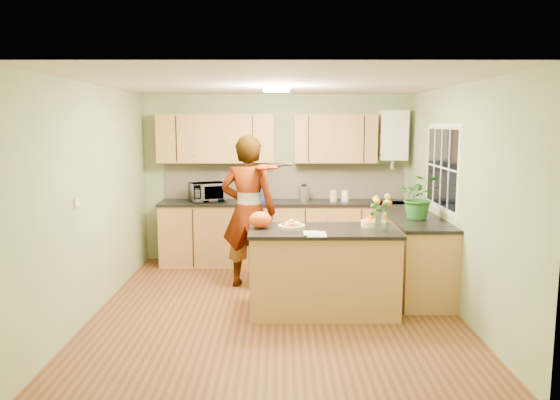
{
  "coord_description": "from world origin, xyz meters",
  "views": [
    {
      "loc": [
        0.03,
        -5.97,
        2.09
      ],
      "look_at": [
        0.04,
        0.5,
        1.17
      ],
      "focal_mm": 35.0,
      "sensor_mm": 36.0,
      "label": 1
    }
  ],
  "objects": [
    {
      "name": "back_counter",
      "position": [
        0.1,
        1.95,
        0.47
      ],
      "size": [
        3.64,
        0.62,
        0.94
      ],
      "color": "#B88549",
      "rests_on": "floor"
    },
    {
      "name": "flower_vase",
      "position": [
        1.12,
        -0.29,
        1.25
      ],
      "size": [
        0.26,
        0.26,
        0.48
      ],
      "rotation": [
        0.0,
        0.0,
        0.02
      ],
      "color": "silver",
      "rests_on": "peninsula_island"
    },
    {
      "name": "microwave",
      "position": [
        -1.02,
        1.96,
        1.08
      ],
      "size": [
        0.58,
        0.5,
        0.27
      ],
      "primitive_type": "imported",
      "rotation": [
        0.0,
        0.0,
        0.41
      ],
      "color": "white",
      "rests_on": "back_counter"
    },
    {
      "name": "upper_cabinets",
      "position": [
        -0.18,
        2.08,
        1.85
      ],
      "size": [
        3.2,
        0.34,
        0.7
      ],
      "color": "#B88549",
      "rests_on": "wall_back"
    },
    {
      "name": "wall_right",
      "position": [
        2.0,
        0.0,
        1.25
      ],
      "size": [
        0.02,
        4.5,
        2.5
      ],
      "primitive_type": "cube",
      "color": "gray",
      "rests_on": "floor"
    },
    {
      "name": "violin",
      "position": [
        -0.16,
        0.6,
        1.55
      ],
      "size": [
        0.57,
        0.5,
        0.14
      ],
      "primitive_type": null,
      "rotation": [
        0.17,
        0.0,
        -0.61
      ],
      "color": "#530D05",
      "rests_on": "violinist"
    },
    {
      "name": "ceiling_lamp",
      "position": [
        0.0,
        0.3,
        2.46
      ],
      "size": [
        0.3,
        0.3,
        0.07
      ],
      "color": "#FFEABF",
      "rests_on": "ceiling"
    },
    {
      "name": "papers",
      "position": [
        0.42,
        -0.41,
        0.94
      ],
      "size": [
        0.2,
        0.28,
        0.01
      ],
      "primitive_type": "cube",
      "color": "white",
      "rests_on": "peninsula_island"
    },
    {
      "name": "jar_white",
      "position": [
        0.99,
        1.92,
        1.02
      ],
      "size": [
        0.14,
        0.14,
        0.17
      ],
      "primitive_type": "cylinder",
      "rotation": [
        0.0,
        0.0,
        -0.31
      ],
      "color": "white",
      "rests_on": "back_counter"
    },
    {
      "name": "right_counter",
      "position": [
        1.7,
        0.85,
        0.47
      ],
      "size": [
        0.62,
        2.24,
        0.94
      ],
      "color": "#B88549",
      "rests_on": "floor"
    },
    {
      "name": "splashback",
      "position": [
        0.1,
        2.23,
        1.2
      ],
      "size": [
        3.6,
        0.02,
        0.52
      ],
      "primitive_type": "cube",
      "color": "beige",
      "rests_on": "back_counter"
    },
    {
      "name": "potted_plant",
      "position": [
        1.7,
        0.46,
        1.21
      ],
      "size": [
        0.57,
        0.53,
        0.54
      ],
      "primitive_type": "imported",
      "rotation": [
        0.0,
        0.0,
        -0.25
      ],
      "color": "#276923",
      "rests_on": "right_counter"
    },
    {
      "name": "floor",
      "position": [
        0.0,
        0.0,
        0.0
      ],
      "size": [
        4.5,
        4.5,
        0.0
      ],
      "primitive_type": "plane",
      "color": "#5B2E1A",
      "rests_on": "ground"
    },
    {
      "name": "orange_bag",
      "position": [
        -0.18,
        -0.06,
        1.03
      ],
      "size": [
        0.26,
        0.23,
        0.19
      ],
      "primitive_type": "ellipsoid",
      "rotation": [
        0.0,
        0.0,
        0.07
      ],
      "color": "#F65414",
      "rests_on": "peninsula_island"
    },
    {
      "name": "peninsula_island",
      "position": [
        0.52,
        -0.11,
        0.47
      ],
      "size": [
        1.63,
        0.83,
        0.93
      ],
      "color": "#B88549",
      "rests_on": "floor"
    },
    {
      "name": "wall_back",
      "position": [
        0.0,
        2.25,
        1.25
      ],
      "size": [
        4.0,
        0.02,
        2.5
      ],
      "primitive_type": "cube",
      "color": "gray",
      "rests_on": "floor"
    },
    {
      "name": "boiler",
      "position": [
        1.7,
        2.09,
        1.9
      ],
      "size": [
        0.4,
        0.3,
        0.86
      ],
      "color": "white",
      "rests_on": "wall_back"
    },
    {
      "name": "wall_left",
      "position": [
        -2.0,
        0.0,
        1.25
      ],
      "size": [
        0.02,
        4.5,
        2.5
      ],
      "primitive_type": "cube",
      "color": "gray",
      "rests_on": "floor"
    },
    {
      "name": "kettle",
      "position": [
        0.39,
        1.98,
        1.06
      ],
      "size": [
        0.16,
        0.16,
        0.3
      ],
      "rotation": [
        0.0,
        0.0,
        -0.14
      ],
      "color": "silver",
      "rests_on": "back_counter"
    },
    {
      "name": "ceiling",
      "position": [
        0.0,
        0.0,
        2.5
      ],
      "size": [
        4.0,
        4.5,
        0.02
      ],
      "primitive_type": "cube",
      "color": "silver",
      "rests_on": "wall_back"
    },
    {
      "name": "light_switch",
      "position": [
        -1.99,
        -0.6,
        1.3
      ],
      "size": [
        0.02,
        0.09,
        0.09
      ],
      "primitive_type": "cube",
      "color": "white",
      "rests_on": "wall_left"
    },
    {
      "name": "violinist",
      "position": [
        -0.36,
        0.82,
        0.97
      ],
      "size": [
        0.79,
        0.6,
        1.94
      ],
      "primitive_type": "imported",
      "rotation": [
        0.0,
        0.0,
        2.93
      ],
      "color": "#EBB090",
      "rests_on": "floor"
    },
    {
      "name": "wall_front",
      "position": [
        0.0,
        -2.25,
        1.25
      ],
      "size": [
        4.0,
        0.02,
        2.5
      ],
      "primitive_type": "cube",
      "color": "gray",
      "rests_on": "floor"
    },
    {
      "name": "window_right",
      "position": [
        1.99,
        0.6,
        1.55
      ],
      "size": [
        0.01,
        1.3,
        1.05
      ],
      "color": "white",
      "rests_on": "wall_right"
    },
    {
      "name": "jar_cream",
      "position": [
        0.82,
        1.94,
        1.02
      ],
      "size": [
        0.12,
        0.12,
        0.16
      ],
      "primitive_type": "cylinder",
      "rotation": [
        0.0,
        0.0,
        -0.13
      ],
      "color": "beige",
      "rests_on": "back_counter"
    },
    {
      "name": "blue_box",
      "position": [
        -0.26,
        1.97,
        1.05
      ],
      "size": [
        0.28,
        0.21,
        0.22
      ],
      "primitive_type": "cube",
      "rotation": [
        0.0,
        0.0,
        0.02
      ],
      "color": "navy",
      "rests_on": "back_counter"
    },
    {
      "name": "fruit_dish",
      "position": [
        0.17,
        -0.11,
        0.98
      ],
      "size": [
        0.3,
        0.3,
        0.1
      ],
      "color": "beige",
      "rests_on": "peninsula_island"
    },
    {
      "name": "orange_bowl",
      "position": [
        1.07,
        0.04,
        0.99
      ],
      "size": [
        0.24,
        0.24,
        0.14
      ],
      "color": "beige",
      "rests_on": "peninsula_island"
    }
  ]
}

